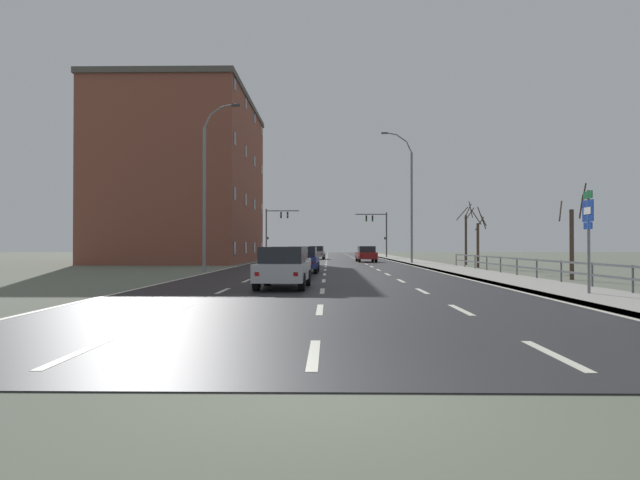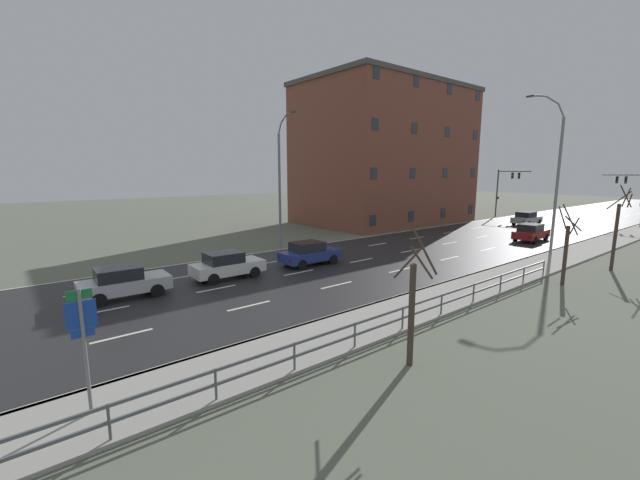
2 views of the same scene
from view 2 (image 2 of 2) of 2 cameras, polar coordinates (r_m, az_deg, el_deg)
ground_plane at (r=43.29m, az=24.06°, el=0.71°), size 160.00×160.00×0.12m
road_asphalt_strip at (r=54.18m, az=29.85°, el=2.00°), size 14.00×120.00×0.03m
sidewalk_right at (r=51.81m, az=38.54°, el=0.92°), size 3.00×120.00×0.12m
guardrail at (r=14.13m, az=5.03°, el=-12.85°), size 0.07×30.87×1.00m
street_lamp_midground at (r=33.53m, az=30.71°, el=7.71°), size 2.78×0.24×11.72m
street_lamp_left_bank at (r=31.93m, az=-5.69°, el=8.05°), size 2.36×0.24×10.58m
highway_sign at (r=11.56m, az=-30.84°, el=-11.80°), size 0.09×0.68×3.36m
traffic_signal_right at (r=55.87m, az=38.41°, el=5.60°), size 4.20×0.36×6.03m
traffic_signal_left at (r=59.29m, az=25.00°, el=7.16°), size 4.38×0.36×6.42m
car_distant at (r=39.99m, az=28.04°, el=0.98°), size 1.97×4.17×1.57m
car_far_right at (r=26.36m, az=-1.50°, el=-1.88°), size 1.91×4.14×1.57m
car_near_left at (r=21.76m, az=-26.40°, el=-5.43°), size 1.95×4.16×1.57m
car_near_right at (r=23.64m, az=-13.21°, el=-3.51°), size 1.90×4.13×1.57m
car_mid_centre at (r=51.81m, az=27.53°, el=2.78°), size 1.94×4.15×1.57m
brick_building at (r=50.10m, az=9.38°, el=11.96°), size 13.28×20.57×16.25m
bare_tree_near at (r=12.94m, az=13.13°, el=-9.45°), size 1.28×1.33×4.53m
bare_tree_mid at (r=25.21m, az=31.84°, el=-1.23°), size 1.21×1.20×4.47m
bare_tree_far at (r=30.66m, az=36.81°, el=0.92°), size 1.41×1.42×5.36m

